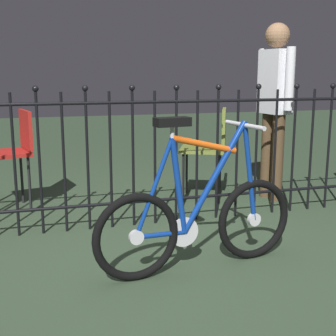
% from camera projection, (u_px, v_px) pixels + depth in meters
% --- Properties ---
extents(ground_plane, '(20.00, 20.00, 0.00)m').
position_uv_depth(ground_plane, '(166.00, 261.00, 2.90)').
color(ground_plane, '#334630').
extents(iron_fence, '(4.25, 0.07, 1.13)m').
position_uv_depth(iron_fence, '(131.00, 153.00, 3.47)').
color(iron_fence, black).
rests_on(iron_fence, ground).
extents(bicycle, '(1.30, 0.40, 0.92)m').
position_uv_depth(bicycle, '(198.00, 218.00, 2.74)').
color(bicycle, black).
rests_on(bicycle, ground).
extents(chair_red, '(0.47, 0.47, 0.85)m').
position_uv_depth(chair_red, '(13.00, 147.00, 3.92)').
color(chair_red, black).
rests_on(chair_red, ground).
extents(chair_olive, '(0.53, 0.53, 0.84)m').
position_uv_depth(chair_olive, '(211.00, 143.00, 4.25)').
color(chair_olive, black).
rests_on(chair_olive, ground).
extents(person_visitor, '(0.22, 0.47, 1.59)m').
position_uv_depth(person_visitor, '(275.00, 97.00, 4.16)').
color(person_visitor, '#4C3823').
rests_on(person_visitor, ground).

